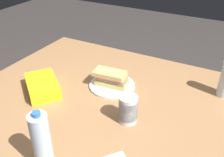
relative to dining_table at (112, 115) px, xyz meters
name	(u,v)px	position (x,y,z in m)	size (l,w,h in m)	color
dining_table	(112,115)	(0.00, 0.00, 0.00)	(1.50, 1.17, 0.74)	#9E7047
paper_plate	(112,85)	(0.07, -0.13, 0.09)	(0.25, 0.25, 0.01)	white
sandwich	(111,78)	(0.07, -0.13, 0.13)	(0.19, 0.11, 0.08)	#DBB26B
chip_bag	(42,86)	(0.37, 0.08, 0.11)	(0.23, 0.15, 0.07)	yellow
water_bottle_tall	(42,142)	(0.03, 0.45, 0.20)	(0.07, 0.07, 0.25)	silver
plastic_cup_stack	(128,109)	(-0.13, 0.08, 0.15)	(0.08, 0.08, 0.13)	silver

